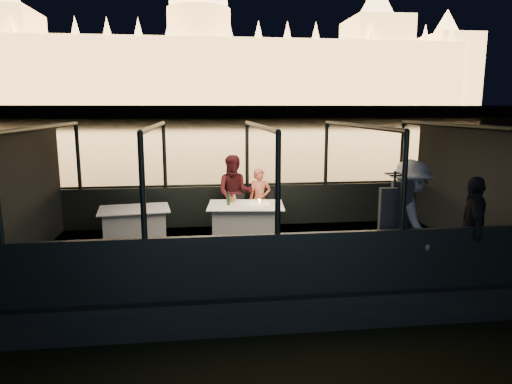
{
  "coord_description": "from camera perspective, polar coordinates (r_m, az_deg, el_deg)",
  "views": [
    {
      "loc": [
        -1.05,
        -8.01,
        3.11
      ],
      "look_at": [
        0.0,
        0.4,
        1.55
      ],
      "focal_mm": 32.0,
      "sensor_mm": 36.0,
      "label": 1
    }
  ],
  "objects": [
    {
      "name": "river_water",
      "position": [
        88.08,
        -6.52,
        8.35
      ],
      "size": [
        500.0,
        500.0,
        0.0
      ],
      "primitive_type": "plane",
      "color": "black",
      "rests_on": "ground"
    },
    {
      "name": "boat_hull",
      "position": [
        8.66,
        0.33,
        -10.62
      ],
      "size": [
        8.6,
        4.4,
        1.0
      ],
      "primitive_type": "cube",
      "color": "black",
      "rests_on": "river_water"
    },
    {
      "name": "boat_deck",
      "position": [
        8.5,
        0.34,
        -7.6
      ],
      "size": [
        8.0,
        4.0,
        0.04
      ],
      "primitive_type": "cube",
      "color": "black",
      "rests_on": "boat_hull"
    },
    {
      "name": "gunwale_port",
      "position": [
        10.3,
        -1.11,
        -1.68
      ],
      "size": [
        8.0,
        0.08,
        0.9
      ],
      "primitive_type": "cube",
      "color": "black",
      "rests_on": "boat_deck"
    },
    {
      "name": "gunwale_starboard",
      "position": [
        6.48,
        2.67,
        -9.07
      ],
      "size": [
        8.0,
        0.08,
        0.9
      ],
      "primitive_type": "cube",
      "color": "black",
      "rests_on": "boat_deck"
    },
    {
      "name": "cabin_glass_port",
      "position": [
        10.12,
        -1.13,
        4.7
      ],
      "size": [
        8.0,
        0.02,
        1.4
      ],
      "primitive_type": null,
      "color": "#99B2B2",
      "rests_on": "gunwale_port"
    },
    {
      "name": "cabin_glass_starboard",
      "position": [
        6.19,
        2.76,
        1.01
      ],
      "size": [
        8.0,
        0.02,
        1.4
      ],
      "primitive_type": null,
      "color": "#99B2B2",
      "rests_on": "gunwale_starboard"
    },
    {
      "name": "cabin_roof_glass",
      "position": [
        8.09,
        0.36,
        8.23
      ],
      "size": [
        8.0,
        4.0,
        0.02
      ],
      "primitive_type": null,
      "color": "#99B2B2",
      "rests_on": "boat_deck"
    },
    {
      "name": "end_wall_fore",
      "position": [
        8.66,
        -26.9,
        -0.42
      ],
      "size": [
        0.02,
        4.0,
        2.3
      ],
      "primitive_type": null,
      "color": "black",
      "rests_on": "boat_deck"
    },
    {
      "name": "end_wall_aft",
      "position": [
        9.59,
        24.79,
        0.7
      ],
      "size": [
        0.02,
        4.0,
        2.3
      ],
      "primitive_type": null,
      "color": "black",
      "rests_on": "boat_deck"
    },
    {
      "name": "canopy_ribs",
      "position": [
        8.21,
        0.35,
        0.18
      ],
      "size": [
        8.0,
        4.0,
        2.3
      ],
      "primitive_type": null,
      "color": "black",
      "rests_on": "boat_deck"
    },
    {
      "name": "embankment",
      "position": [
        218.03,
        -6.96,
        9.81
      ],
      "size": [
        400.0,
        140.0,
        6.0
      ],
      "primitive_type": "cube",
      "color": "#423D33",
      "rests_on": "ground"
    },
    {
      "name": "parliament_building",
      "position": [
        184.84,
        -7.1,
        18.41
      ],
      "size": [
        220.0,
        32.0,
        60.0
      ],
      "primitive_type": null,
      "color": "#F2D18C",
      "rests_on": "embankment"
    },
    {
      "name": "dining_table_central",
      "position": [
        8.94,
        -1.28,
        -3.99
      ],
      "size": [
        1.55,
        1.2,
        0.77
      ],
      "primitive_type": "cube",
      "rotation": [
        0.0,
        0.0,
        -0.11
      ],
      "color": "white",
      "rests_on": "boat_deck"
    },
    {
      "name": "dining_table_aft",
      "position": [
        9.2,
        -14.91,
        -3.94
      ],
      "size": [
        1.44,
        1.13,
        0.71
      ],
      "primitive_type": "cube",
      "rotation": [
        0.0,
        0.0,
        0.13
      ],
      "color": "white",
      "rests_on": "boat_deck"
    },
    {
      "name": "chair_port_left",
      "position": [
        9.64,
        -2.44,
        -2.53
      ],
      "size": [
        0.47,
        0.47,
        0.81
      ],
      "primitive_type": "cube",
      "rotation": [
        0.0,
        0.0,
        -0.31
      ],
      "color": "black",
      "rests_on": "boat_deck"
    },
    {
      "name": "chair_port_right",
      "position": [
        9.79,
        1.23,
        -2.33
      ],
      "size": [
        0.46,
        0.46,
        0.81
      ],
      "primitive_type": "cube",
      "rotation": [
        0.0,
        0.0,
        0.23
      ],
      "color": "black",
      "rests_on": "boat_deck"
    },
    {
      "name": "coat_stand",
      "position": [
        7.16,
        16.67,
        -3.85
      ],
      "size": [
        0.59,
        0.54,
        1.7
      ],
      "primitive_type": null,
      "rotation": [
        0.0,
        0.0,
        -0.43
      ],
      "color": "black",
      "rests_on": "boat_deck"
    },
    {
      "name": "person_woman_coral",
      "position": [
        9.83,
        0.46,
        -0.48
      ],
      "size": [
        0.48,
        0.32,
        1.34
      ],
      "primitive_type": "imported",
      "rotation": [
        0.0,
        0.0,
        0.0
      ],
      "color": "#EE7556",
      "rests_on": "boat_deck"
    },
    {
      "name": "person_man_maroon",
      "position": [
        9.76,
        -2.68,
        -0.57
      ],
      "size": [
        0.86,
        0.71,
        1.64
      ],
      "primitive_type": "imported",
      "rotation": [
        0.0,
        0.0,
        -0.14
      ],
      "color": "#431217",
      "rests_on": "boat_deck"
    },
    {
      "name": "passenger_stripe",
      "position": [
        7.52,
        18.57,
        -3.67
      ],
      "size": [
        0.71,
        1.21,
        1.84
      ],
      "primitive_type": "imported",
      "rotation": [
        0.0,
        0.0,
        1.54
      ],
      "color": "white",
      "rests_on": "boat_deck"
    },
    {
      "name": "passenger_dark",
      "position": [
        7.72,
        25.47,
        -3.8
      ],
      "size": [
        0.74,
        1.03,
        1.61
      ],
      "primitive_type": "imported",
      "rotation": [
        0.0,
        0.0,
        4.3
      ],
      "color": "black",
      "rests_on": "boat_deck"
    },
    {
      "name": "wine_bottle",
      "position": [
        8.81,
        -3.46,
        -0.68
      ],
      "size": [
        0.06,
        0.06,
        0.27
      ],
      "primitive_type": "cylinder",
      "rotation": [
        0.0,
        0.0,
        0.03
      ],
      "color": "#143818",
      "rests_on": "dining_table_central"
    },
    {
      "name": "bread_basket",
      "position": [
        9.16,
        -3.09,
        -0.95
      ],
      "size": [
        0.25,
        0.25,
        0.08
      ],
      "primitive_type": "cylinder",
      "rotation": [
        0.0,
        0.0,
        0.33
      ],
      "color": "brown",
      "rests_on": "dining_table_central"
    },
    {
      "name": "amber_candle",
      "position": [
        9.0,
        0.45,
        -1.15
      ],
      "size": [
        0.07,
        0.07,
        0.08
      ],
      "primitive_type": "cylinder",
      "rotation": [
        0.0,
        0.0,
        0.29
      ],
      "color": "#FCB83F",
      "rests_on": "dining_table_central"
    },
    {
      "name": "plate_near",
      "position": [
        8.95,
        2.44,
        -1.44
      ],
      "size": [
        0.32,
        0.32,
        0.02
      ],
      "primitive_type": "cylinder",
      "rotation": [
        0.0,
        0.0,
        -0.35
      ],
      "color": "silver",
      "rests_on": "dining_table_central"
    },
    {
      "name": "plate_far",
      "position": [
        9.19,
        -2.39,
        -1.12
      ],
      "size": [
        0.29,
        0.29,
        0.02
      ],
      "primitive_type": "cylinder",
      "rotation": [
        0.0,
        0.0,
        -0.09
      ],
      "color": "white",
      "rests_on": "dining_table_central"
    },
    {
      "name": "wine_glass_white",
      "position": [
        8.85,
        -2.72,
        -1.0
      ],
      "size": [
        0.09,
        0.09,
        0.19
      ],
      "primitive_type": null,
      "rotation": [
        0.0,
        0.0,
        0.41
      ],
      "color": "silver",
      "rests_on": "dining_table_central"
    },
    {
      "name": "wine_glass_red",
      "position": [
        9.19,
        0.63,
        -0.55
      ],
      "size": [
        0.07,
        0.07,
        0.19
      ],
      "primitive_type": null,
      "rotation": [
        0.0,
        0.0,
        0.15
      ],
      "color": "white",
      "rests_on": "dining_table_central"
    }
  ]
}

